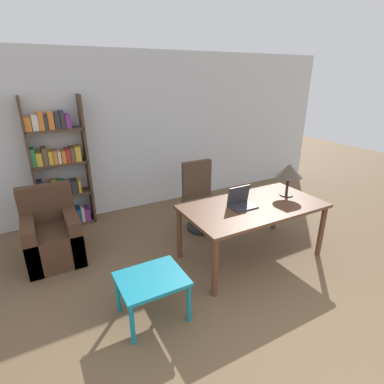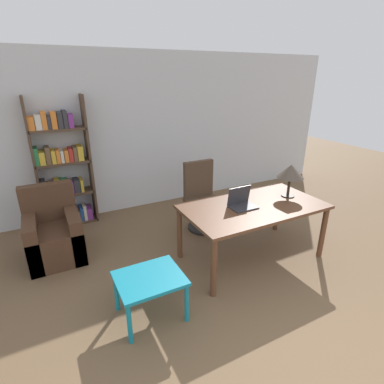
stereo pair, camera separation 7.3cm
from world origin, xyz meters
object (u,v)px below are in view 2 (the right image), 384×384
(armchair, at_px, (54,236))
(bookshelf, at_px, (62,171))
(desk, at_px, (253,211))
(laptop, at_px, (242,203))
(table_lamp, at_px, (291,172))
(office_chair, at_px, (202,199))
(side_table_blue, at_px, (150,283))

(armchair, distance_m, bookshelf, 1.16)
(desk, bearing_deg, laptop, 169.37)
(bookshelf, bearing_deg, table_lamp, -38.83)
(bookshelf, bearing_deg, laptop, -48.67)
(office_chair, bearing_deg, side_table_blue, -133.99)
(armchair, height_order, bookshelf, bookshelf)
(laptop, height_order, office_chair, office_chair)
(desk, relative_size, bookshelf, 0.88)
(desk, xyz_separation_m, side_table_blue, (-1.56, -0.40, -0.28))
(laptop, relative_size, side_table_blue, 0.50)
(table_lamp, height_order, office_chair, table_lamp)
(table_lamp, bearing_deg, side_table_blue, -168.78)
(bookshelf, bearing_deg, desk, -46.66)
(table_lamp, distance_m, side_table_blue, 2.32)
(desk, bearing_deg, table_lamp, 2.95)
(bookshelf, bearing_deg, office_chair, -30.04)
(office_chair, xyz_separation_m, armchair, (-2.17, 0.14, -0.16))
(table_lamp, relative_size, bookshelf, 0.22)
(office_chair, xyz_separation_m, side_table_blue, (-1.41, -1.46, -0.07))
(desk, xyz_separation_m, office_chair, (-0.14, 1.07, -0.20))
(desk, relative_size, table_lamp, 4.06)
(office_chair, bearing_deg, armchair, 176.30)
(side_table_blue, bearing_deg, bookshelf, 100.77)
(desk, xyz_separation_m, bookshelf, (-2.04, 2.17, 0.22))
(table_lamp, height_order, armchair, table_lamp)
(laptop, xyz_separation_m, side_table_blue, (-1.39, -0.43, -0.41))
(side_table_blue, xyz_separation_m, bookshelf, (-0.49, 2.56, 0.50))
(desk, bearing_deg, bookshelf, 133.34)
(laptop, distance_m, armchair, 2.50)
(table_lamp, bearing_deg, armchair, 158.10)
(side_table_blue, bearing_deg, office_chair, 46.01)
(desk, xyz_separation_m, laptop, (-0.17, 0.03, 0.14))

